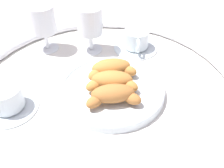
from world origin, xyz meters
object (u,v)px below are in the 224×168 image
at_px(coffee_cup_near, 136,41).
at_px(sugar_packet, 173,135).
at_px(pastry_plate, 112,89).
at_px(croissant_extra, 113,95).
at_px(juice_glass_right, 88,23).
at_px(juice_glass_left, 43,21).
at_px(croissant_large, 111,68).
at_px(coffee_cup_far, 6,100).
at_px(croissant_small, 112,81).

distance_m(coffee_cup_near, sugar_packet, 0.35).
xyz_separation_m(pastry_plate, coffee_cup_near, (-0.12, -0.19, 0.01)).
bearing_deg(croissant_extra, coffee_cup_near, -117.60).
height_order(juice_glass_right, sugar_packet, juice_glass_right).
xyz_separation_m(juice_glass_left, juice_glass_right, (-0.13, 0.04, -0.00)).
distance_m(croissant_large, juice_glass_right, 0.17).
distance_m(pastry_plate, juice_glass_left, 0.30).
bearing_deg(sugar_packet, croissant_extra, -14.23).
distance_m(juice_glass_left, sugar_packet, 0.48).
relative_size(coffee_cup_near, coffee_cup_far, 1.00).
relative_size(croissant_extra, coffee_cup_far, 1.00).
height_order(croissant_extra, juice_glass_left, juice_glass_left).
xyz_separation_m(croissant_large, coffee_cup_near, (-0.11, -0.14, -0.02)).
height_order(pastry_plate, juice_glass_left, juice_glass_left).
bearing_deg(croissant_large, croissant_extra, 80.06).
relative_size(croissant_large, coffee_cup_near, 1.01).
xyz_separation_m(croissant_extra, coffee_cup_far, (0.24, -0.05, -0.02)).
relative_size(juice_glass_left, juice_glass_right, 1.00).
bearing_deg(coffee_cup_far, sugar_packet, 155.31).
bearing_deg(pastry_plate, croissant_extra, 80.43).
bearing_deg(coffee_cup_near, croissant_small, 58.38).
bearing_deg(croissant_extra, sugar_packet, 134.64).
distance_m(pastry_plate, croissant_small, 0.03).
height_order(croissant_large, sugar_packet, croissant_large).
relative_size(pastry_plate, coffee_cup_near, 1.93).
distance_m(juice_glass_left, juice_glass_right, 0.13).
bearing_deg(croissant_extra, coffee_cup_far, -12.15).
bearing_deg(juice_glass_right, croissant_small, 96.65).
height_order(coffee_cup_far, juice_glass_left, juice_glass_left).
relative_size(croissant_large, croissant_small, 1.02).
distance_m(croissant_extra, juice_glass_left, 0.33).
height_order(juice_glass_left, juice_glass_right, same).
height_order(croissant_large, croissant_small, same).
relative_size(croissant_small, coffee_cup_far, 0.98).
xyz_separation_m(juice_glass_left, sugar_packet, (-0.25, 0.40, -0.09)).
bearing_deg(sugar_packet, juice_glass_right, -40.43).
distance_m(croissant_small, juice_glass_right, 0.22).
distance_m(pastry_plate, coffee_cup_far, 0.25).
distance_m(croissant_small, coffee_cup_far, 0.25).
bearing_deg(croissant_extra, croissant_small, -99.38).
bearing_deg(croissant_small, sugar_packet, 122.04).
xyz_separation_m(juice_glass_right, sugar_packet, (-0.12, 0.37, -0.09)).
bearing_deg(juice_glass_left, coffee_cup_near, 167.94).
height_order(pastry_plate, croissant_small, croissant_small).
relative_size(pastry_plate, croissant_small, 1.96).
xyz_separation_m(croissant_small, coffee_cup_near, (-0.12, -0.19, -0.02)).
height_order(croissant_large, coffee_cup_near, croissant_large).
bearing_deg(juice_glass_right, pastry_plate, 96.94).
xyz_separation_m(coffee_cup_near, juice_glass_left, (0.27, -0.06, 0.07)).
bearing_deg(coffee_cup_far, juice_glass_left, -111.51).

